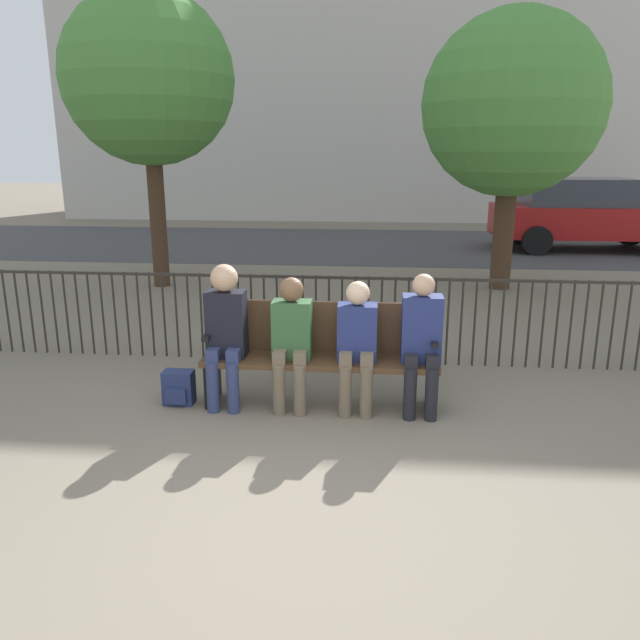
% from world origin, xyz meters
% --- Properties ---
extents(ground_plane, '(80.00, 80.00, 0.00)m').
position_xyz_m(ground_plane, '(0.00, 0.00, 0.00)').
color(ground_plane, '#706656').
extents(park_bench, '(2.08, 0.45, 0.92)m').
position_xyz_m(park_bench, '(0.00, 2.07, 0.50)').
color(park_bench, '#4C331E').
rests_on(park_bench, ground).
extents(seated_person_0, '(0.34, 0.39, 1.28)m').
position_xyz_m(seated_person_0, '(-0.83, 1.95, 0.73)').
color(seated_person_0, navy).
rests_on(seated_person_0, ground).
extents(seated_person_1, '(0.34, 0.39, 1.18)m').
position_xyz_m(seated_person_1, '(-0.25, 1.94, 0.66)').
color(seated_person_1, brown).
rests_on(seated_person_1, ground).
extents(seated_person_2, '(0.34, 0.39, 1.15)m').
position_xyz_m(seated_person_2, '(0.33, 1.94, 0.65)').
color(seated_person_2, brown).
rests_on(seated_person_2, ground).
extents(seated_person_3, '(0.34, 0.39, 1.23)m').
position_xyz_m(seated_person_3, '(0.88, 1.94, 0.68)').
color(seated_person_3, black).
rests_on(seated_person_3, ground).
extents(backpack, '(0.27, 0.20, 0.31)m').
position_xyz_m(backpack, '(-1.28, 1.91, 0.15)').
color(backpack, navy).
rests_on(backpack, ground).
extents(fence_railing, '(9.01, 0.03, 0.95)m').
position_xyz_m(fence_railing, '(-0.02, 3.23, 0.56)').
color(fence_railing, '#2D2823').
rests_on(fence_railing, ground).
extents(tree_0, '(2.83, 2.83, 4.33)m').
position_xyz_m(tree_0, '(2.52, 7.23, 2.90)').
color(tree_0, '#422D1E').
rests_on(tree_0, ground).
extents(tree_1, '(2.70, 2.70, 4.67)m').
position_xyz_m(tree_1, '(-3.16, 6.90, 3.30)').
color(tree_1, '#422D1E').
rests_on(tree_1, ground).
extents(street_surface, '(24.00, 6.00, 0.01)m').
position_xyz_m(street_surface, '(0.00, 12.00, 0.00)').
color(street_surface, '#3D3D3F').
rests_on(street_surface, ground).
extents(parked_car_0, '(4.20, 1.94, 1.62)m').
position_xyz_m(parked_car_0, '(5.16, 11.63, 0.84)').
color(parked_car_0, maroon).
rests_on(parked_car_0, ground).
extents(building_facade, '(20.00, 6.00, 12.42)m').
position_xyz_m(building_facade, '(0.00, 20.00, 6.21)').
color(building_facade, beige).
rests_on(building_facade, ground).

